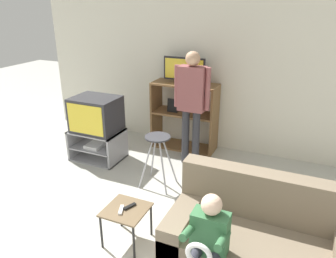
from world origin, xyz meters
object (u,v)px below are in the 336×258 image
object	(u,v)px
media_shelf	(184,116)
folding_stool	(158,147)
television_flat	(184,71)
tv_stand	(98,145)
snack_table	(126,213)
couch	(258,242)
person_standing_adult	(192,98)
television_main	(96,114)
person_seated_child	(207,242)
remote_control_black	(130,206)
remote_control_white	(121,210)

from	to	relation	value
media_shelf	folding_stool	distance (m)	1.28
media_shelf	television_flat	world-z (taller)	television_flat
tv_stand	media_shelf	size ratio (longest dim) A/B	0.69
television_flat	folding_stool	bearing A→B (deg)	-83.31
snack_table	couch	size ratio (longest dim) A/B	0.26
snack_table	person_standing_adult	distance (m)	2.02
television_main	person_standing_adult	bearing A→B (deg)	16.52
tv_stand	person_seated_child	size ratio (longest dim) A/B	0.82
folding_stool	tv_stand	bearing A→B (deg)	163.93
television_main	remote_control_black	xyz separation A→B (m)	(1.41, -1.46, -0.32)
person_standing_adult	folding_stool	bearing A→B (deg)	-102.47
snack_table	remote_control_white	xyz separation A→B (m)	(-0.03, -0.04, 0.06)
tv_stand	media_shelf	world-z (taller)	media_shelf
media_shelf	couch	size ratio (longest dim) A/B	0.68
snack_table	person_seated_child	bearing A→B (deg)	-18.23
television_main	tv_stand	bearing A→B (deg)	-104.38
television_flat	couch	bearing A→B (deg)	-54.21
tv_stand	couch	world-z (taller)	couch
media_shelf	folding_stool	size ratio (longest dim) A/B	1.54
remote_control_black	person_standing_adult	world-z (taller)	person_standing_adult
media_shelf	person_seated_child	bearing A→B (deg)	-65.36
snack_table	couch	xyz separation A→B (m)	(1.28, 0.18, -0.06)
remote_control_white	person_seated_child	world-z (taller)	person_seated_child
snack_table	media_shelf	bearing A→B (deg)	97.32
media_shelf	remote_control_white	bearing A→B (deg)	-83.46
tv_stand	remote_control_black	world-z (taller)	tv_stand
folding_stool	person_seated_child	distance (m)	1.82
tv_stand	snack_table	bearing A→B (deg)	-46.62
media_shelf	television_flat	size ratio (longest dim) A/B	1.63
television_flat	remote_control_white	world-z (taller)	television_flat
tv_stand	couch	xyz separation A→B (m)	(2.67, -1.30, 0.05)
media_shelf	remote_control_white	distance (m)	2.46
couch	person_seated_child	world-z (taller)	person_seated_child
tv_stand	person_standing_adult	bearing A→B (deg)	17.20
television_main	folding_stool	distance (m)	1.27
remote_control_white	person_seated_child	size ratio (longest dim) A/B	0.15
tv_stand	television_flat	size ratio (longest dim) A/B	1.13
television_flat	remote_control_black	distance (m)	2.57
television_main	couch	bearing A→B (deg)	-26.21
television_main	snack_table	size ratio (longest dim) A/B	1.62
folding_stool	snack_table	distance (m)	1.16
remote_control_white	media_shelf	bearing A→B (deg)	75.87
television_flat	remote_control_white	size ratio (longest dim) A/B	4.71
television_main	person_standing_adult	world-z (taller)	person_standing_adult
remote_control_black	television_flat	bearing A→B (deg)	121.28
television_flat	remote_control_black	size ratio (longest dim) A/B	4.71
tv_stand	folding_stool	bearing A→B (deg)	-16.07
media_shelf	folding_stool	xyz separation A→B (m)	(0.12, -1.27, 0.00)
media_shelf	remote_control_black	xyz separation A→B (m)	(0.33, -2.36, -0.16)
remote_control_black	remote_control_white	size ratio (longest dim) A/B	1.00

